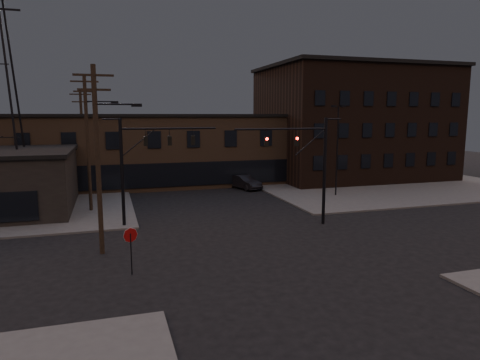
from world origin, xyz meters
name	(u,v)px	position (x,y,z in m)	size (l,w,h in m)	color
ground	(263,249)	(0.00, 0.00, 0.00)	(140.00, 140.00, 0.00)	black
sidewalk_ne	(367,180)	(22.00, 22.00, 0.07)	(30.00, 30.00, 0.15)	#474744
building_row	(184,150)	(0.00, 28.00, 4.00)	(40.00, 12.00, 8.00)	brown
building_right	(352,124)	(22.00, 26.00, 7.00)	(22.00, 16.00, 14.00)	black
traffic_signal_near	(311,160)	(5.36, 4.50, 4.93)	(7.12, 0.24, 8.00)	black
traffic_signal_far	(140,159)	(-6.72, 8.00, 5.01)	(7.12, 0.24, 8.00)	black
stop_sign	(131,240)	(-8.00, -1.99, 1.84)	(0.72, 0.33, 2.48)	black
utility_pole_near	(99,156)	(-9.43, 2.00, 5.87)	(3.70, 0.28, 11.00)	black
utility_pole_mid	(88,140)	(-10.44, 14.00, 6.13)	(3.70, 0.28, 11.50)	black
utility_pole_far	(83,137)	(-11.50, 26.00, 5.78)	(2.20, 0.28, 11.00)	black
lot_light_a	(337,142)	(13.00, 14.00, 5.51)	(1.50, 0.28, 9.14)	black
lot_light_b	(362,139)	(19.00, 19.00, 5.51)	(1.50, 0.28, 9.14)	black
parked_car_lot_a	(337,176)	(17.17, 21.14, 1.01)	(2.02, 5.02, 1.71)	black
parked_car_lot_b	(313,177)	(14.49, 22.11, 0.84)	(1.94, 4.77, 1.38)	#A7A7A9
car_crossing	(244,182)	(5.50, 21.04, 0.78)	(1.64, 4.71, 1.55)	black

